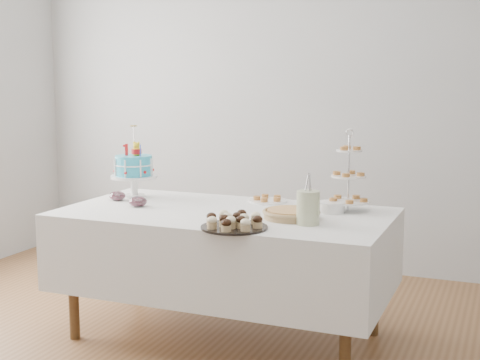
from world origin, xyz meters
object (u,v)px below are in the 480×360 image
at_px(pie, 291,213).
at_px(tiered_stand, 349,177).
at_px(table, 225,249).
at_px(jam_bowl_b, 117,196).
at_px(jam_bowl_a, 138,202).
at_px(plate_stack, 331,207).
at_px(pastry_plate, 268,199).
at_px(birthday_cake, 134,178).
at_px(utensil_pitcher, 308,206).
at_px(cupcake_tray, 234,221).

distance_m(pie, tiered_stand, 0.45).
relative_size(table, jam_bowl_b, 18.73).
relative_size(table, jam_bowl_a, 17.50).
xyz_separation_m(tiered_stand, plate_stack, (-0.08, -0.09, -0.17)).
height_order(pastry_plate, jam_bowl_b, jam_bowl_b).
bearing_deg(pie, plate_stack, 57.92).
xyz_separation_m(tiered_stand, jam_bowl_b, (-1.44, -0.24, -0.17)).
distance_m(birthday_cake, plate_stack, 1.33).
bearing_deg(tiered_stand, jam_bowl_a, -163.12).
bearing_deg(utensil_pitcher, birthday_cake, 176.29).
bearing_deg(pastry_plate, birthday_cake, -169.09).
bearing_deg(tiered_stand, cupcake_tray, -121.90).
height_order(pie, plate_stack, plate_stack).
bearing_deg(tiered_stand, utensil_pitcher, -103.40).
bearing_deg(cupcake_tray, tiered_stand, 58.10).
xyz_separation_m(table, jam_bowl_b, (-0.77, 0.06, 0.26)).
xyz_separation_m(table, jam_bowl_a, (-0.55, -0.07, 0.26)).
relative_size(cupcake_tray, tiered_stand, 0.72).
bearing_deg(birthday_cake, plate_stack, -6.35).
distance_m(table, cupcake_tray, 0.53).
height_order(jam_bowl_b, utensil_pitcher, utensil_pitcher).
relative_size(jam_bowl_a, utensil_pitcher, 0.40).
bearing_deg(pastry_plate, cupcake_tray, -82.93).
xyz_separation_m(plate_stack, pastry_plate, (-0.45, 0.18, -0.02)).
bearing_deg(utensil_pitcher, jam_bowl_b, -177.13).
relative_size(cupcake_tray, pastry_plate, 1.44).
height_order(pie, jam_bowl_b, jam_bowl_b).
bearing_deg(birthday_cake, pie, -18.61).
bearing_deg(pie, pastry_plate, 124.38).
distance_m(tiered_stand, jam_bowl_a, 1.27).
bearing_deg(tiered_stand, pie, -124.40).
distance_m(tiered_stand, utensil_pitcher, 0.48).
relative_size(pie, tiered_stand, 0.67).
relative_size(pie, jam_bowl_a, 2.94).
distance_m(cupcake_tray, jam_bowl_b, 1.10).
xyz_separation_m(cupcake_tray, pastry_plate, (-0.10, 0.78, -0.02)).
height_order(tiered_stand, pastry_plate, tiered_stand).
xyz_separation_m(birthday_cake, utensil_pitcher, (1.29, -0.37, -0.03)).
height_order(table, plate_stack, plate_stack).
height_order(table, utensil_pitcher, utensil_pitcher).
bearing_deg(pastry_plate, jam_bowl_b, -160.61).
relative_size(tiered_stand, utensil_pitcher, 1.75).
xyz_separation_m(cupcake_tray, utensil_pitcher, (0.32, 0.24, 0.06)).
bearing_deg(table, utensil_pitcher, -16.12).
relative_size(cupcake_tray, plate_stack, 2.19).
distance_m(pie, jam_bowl_a, 0.97).
bearing_deg(plate_stack, pie, -122.08).
height_order(table, tiered_stand, tiered_stand).
xyz_separation_m(birthday_cake, jam_bowl_b, (-0.03, -0.15, -0.10)).
bearing_deg(pastry_plate, utensil_pitcher, -51.98).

